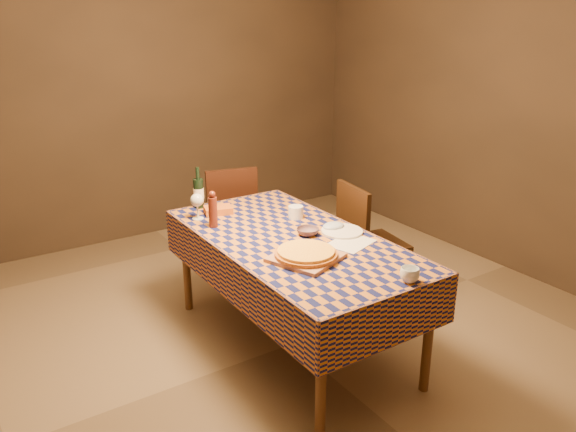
{
  "coord_description": "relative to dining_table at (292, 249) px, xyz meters",
  "views": [
    {
      "loc": [
        -1.81,
        -2.71,
        2.09
      ],
      "look_at": [
        0.0,
        0.05,
        0.9
      ],
      "focal_mm": 35.0,
      "sensor_mm": 36.0,
      "label": 1
    }
  ],
  "objects": [
    {
      "name": "dining_table",
      "position": [
        0.0,
        0.0,
        0.0
      ],
      "size": [
        0.94,
        1.84,
        0.77
      ],
      "color": "brown",
      "rests_on": "ground"
    },
    {
      "name": "room",
      "position": [
        0.0,
        0.0,
        0.66
      ],
      "size": [
        5.0,
        5.1,
        2.7
      ],
      "color": "brown",
      "rests_on": "ground"
    },
    {
      "name": "white_plate",
      "position": [
        0.32,
        -0.1,
        0.08
      ],
      "size": [
        0.31,
        0.31,
        0.02
      ],
      "primitive_type": "cylinder",
      "rotation": [
        0.0,
        0.0,
        0.19
      ],
      "color": "white",
      "rests_on": "dining_table"
    },
    {
      "name": "tumbler",
      "position": [
        0.17,
        -0.85,
        0.12
      ],
      "size": [
        0.12,
        0.12,
        0.08
      ],
      "primitive_type": "imported",
      "rotation": [
        0.0,
        0.0,
        0.19
      ],
      "color": "white",
      "rests_on": "dining_table"
    },
    {
      "name": "wine_glass",
      "position": [
        -0.35,
        0.64,
        0.21
      ],
      "size": [
        0.1,
        0.1,
        0.18
      ],
      "color": "silver",
      "rests_on": "dining_table"
    },
    {
      "name": "chair_right",
      "position": [
        0.8,
        0.22,
        -0.17
      ],
      "size": [
        0.49,
        0.48,
        0.93
      ],
      "color": "black",
      "rests_on": "ground"
    },
    {
      "name": "takeout_container",
      "position": [
        -0.18,
        0.67,
        0.1
      ],
      "size": [
        0.22,
        0.18,
        0.05
      ],
      "primitive_type": "cube",
      "rotation": [
        0.0,
        0.0,
        -0.28
      ],
      "color": "#BC5918",
      "rests_on": "dining_table"
    },
    {
      "name": "chair_far",
      "position": [
        0.21,
        1.26,
        -0.17
      ],
      "size": [
        0.51,
        0.52,
        0.93
      ],
      "color": "black",
      "rests_on": "ground"
    },
    {
      "name": "pizza",
      "position": [
        -0.12,
        -0.31,
        0.12
      ],
      "size": [
        0.45,
        0.45,
        0.04
      ],
      "color": "#9D551A",
      "rests_on": "cutting_board"
    },
    {
      "name": "cutting_board",
      "position": [
        -0.12,
        -0.31,
        0.09
      ],
      "size": [
        0.45,
        0.45,
        0.02
      ],
      "primitive_type": "cube",
      "rotation": [
        0.0,
        0.0,
        0.36
      ],
      "color": "#A96E4F",
      "rests_on": "dining_table"
    },
    {
      "name": "deli_tub",
      "position": [
        0.22,
        0.29,
        0.12
      ],
      "size": [
        0.13,
        0.13,
        0.09
      ],
      "primitive_type": "cylinder",
      "rotation": [
        0.0,
        0.0,
        -0.27
      ],
      "color": "silver",
      "rests_on": "dining_table"
    },
    {
      "name": "bowl",
      "position": [
        0.11,
        -0.01,
        0.1
      ],
      "size": [
        0.16,
        0.16,
        0.04
      ],
      "primitive_type": "imported",
      "rotation": [
        0.0,
        0.0,
        -0.11
      ],
      "color": "#5F4750",
      "rests_on": "dining_table"
    },
    {
      "name": "wine_bottle",
      "position": [
        -0.24,
        0.86,
        0.19
      ],
      "size": [
        0.1,
        0.1,
        0.3
      ],
      "color": "black",
      "rests_on": "dining_table"
    },
    {
      "name": "flour_bag",
      "position": [
        0.31,
        -0.02,
        0.1
      ],
      "size": [
        0.18,
        0.17,
        0.04
      ],
      "primitive_type": "ellipsoid",
      "rotation": [
        0.0,
        0.0,
        -0.43
      ],
      "color": "#A5B9D3",
      "rests_on": "dining_table"
    },
    {
      "name": "flour_patch",
      "position": [
        0.25,
        -0.27,
        0.08
      ],
      "size": [
        0.33,
        0.29,
        0.0
      ],
      "primitive_type": "cube",
      "rotation": [
        0.0,
        0.0,
        0.32
      ],
      "color": "silver",
      "rests_on": "dining_table"
    },
    {
      "name": "pepper_mill",
      "position": [
        -0.33,
        0.45,
        0.19
      ],
      "size": [
        0.08,
        0.08,
        0.25
      ],
      "color": "#521D13",
      "rests_on": "dining_table"
    }
  ]
}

